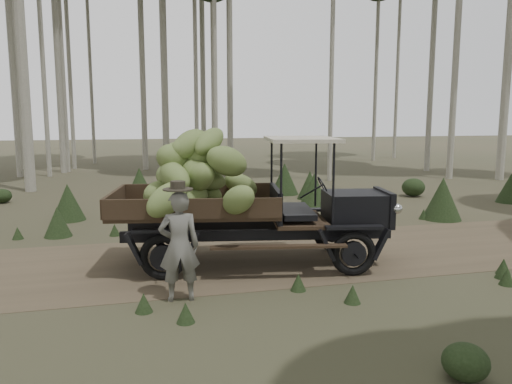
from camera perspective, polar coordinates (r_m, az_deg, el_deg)
The scene contains 5 objects.
ground at distance 10.70m, azimuth 3.73°, elevation -7.26°, with size 120.00×120.00×0.00m, color #473D2B.
dirt_track at distance 10.70m, azimuth 3.73°, elevation -7.24°, with size 70.00×4.00×0.01m, color brown.
banana_truck at distance 9.70m, azimuth -4.06°, elevation 0.82°, with size 5.73×3.00×2.82m.
farmer at distance 8.03m, azimuth -8.78°, elevation -5.97°, with size 0.66×0.49×1.93m.
undergrowth at distance 8.92m, azimuth 8.30°, elevation -6.90°, with size 21.97×21.95×1.38m.
Camera 1 is at (-3.17, -9.80, 2.91)m, focal length 35.00 mm.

